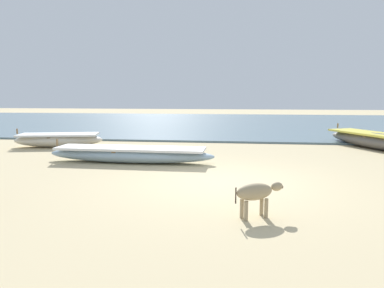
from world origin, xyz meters
name	(u,v)px	position (x,y,z in m)	size (l,w,h in m)	color
ground	(223,182)	(0.00, 0.00, 0.00)	(80.00, 80.00, 0.00)	#CCB789
sea_water	(232,123)	(0.00, 16.50, 0.04)	(60.00, 20.00, 0.08)	slate
fishing_boat_1	(383,141)	(5.49, 5.47, 0.31)	(3.22, 5.00, 0.77)	#5B5651
fishing_boat_2	(130,154)	(-2.76, 2.00, 0.25)	(4.93, 1.00, 0.65)	#8CA5B7
fishing_boat_3	(59,140)	(-6.36, 4.66, 0.27)	(3.39, 1.69, 0.70)	beige
calf_near_dun	(256,193)	(0.61, -2.24, 0.41)	(0.82, 0.56, 0.57)	tan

